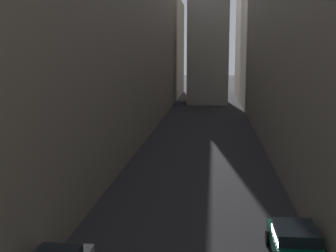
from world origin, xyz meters
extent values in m
plane|color=#232326|center=(0.00, 48.00, 0.00)|extent=(264.00, 264.00, 0.00)
cube|color=gray|center=(-13.37, 50.00, 9.23)|extent=(15.74, 108.00, 18.47)
cube|color=gray|center=(12.28, 50.00, 10.24)|extent=(13.56, 108.00, 20.47)
cube|color=#05472D|center=(4.40, 23.46, 0.63)|extent=(1.80, 4.45, 0.61)
cube|color=black|center=(4.40, 23.58, 1.17)|extent=(1.65, 2.10, 0.48)
cylinder|color=black|center=(3.50, 24.97, 0.32)|extent=(0.22, 0.64, 0.64)
cylinder|color=black|center=(5.30, 24.97, 0.32)|extent=(0.22, 0.64, 0.64)
camera|label=1|loc=(0.99, 5.98, 8.35)|focal=47.82mm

